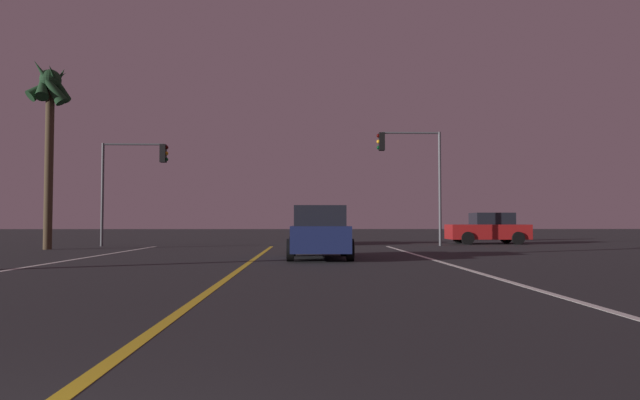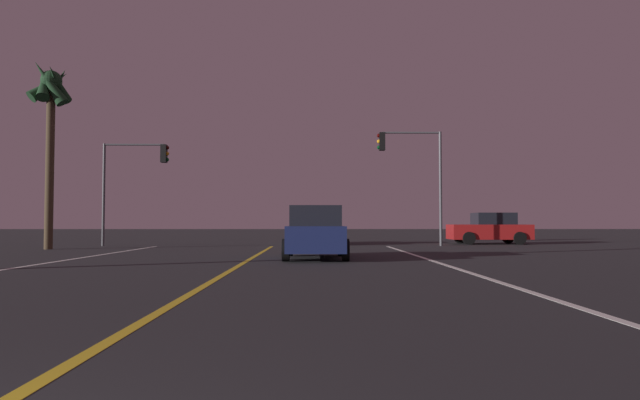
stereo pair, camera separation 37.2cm
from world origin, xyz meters
name	(u,v)px [view 2 (the right image)]	position (x,y,z in m)	size (l,w,h in m)	color
lane_edge_right	(491,279)	(5.66, 10.13, 0.00)	(0.16, 32.27, 0.01)	silver
lane_center_divider	(215,280)	(0.00, 10.13, 0.00)	(0.16, 32.27, 0.01)	gold
car_ahead_far	(318,229)	(2.27, 29.01, 0.82)	(2.02, 4.30, 1.70)	black
car_lead_same_lane	(315,233)	(2.09, 16.91, 0.82)	(2.02, 4.30, 1.70)	black
car_crossing_side	(490,229)	(11.67, 29.25, 0.82)	(4.30, 2.02, 1.70)	black
traffic_light_near_right	(411,161)	(6.92, 26.77, 4.25)	(3.26, 0.36, 5.74)	#4C4C51
traffic_light_near_left	(136,169)	(-6.83, 26.77, 3.82)	(3.30, 0.36, 5.11)	#4C4C51
palm_tree_left_mid	(51,100)	(-9.57, 23.42, 6.56)	(1.96, 1.97, 8.34)	#473826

